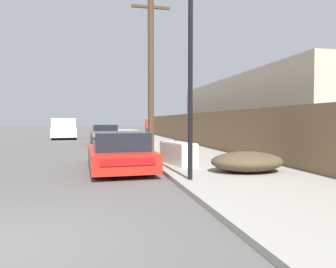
# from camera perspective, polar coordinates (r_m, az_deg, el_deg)

# --- Properties ---
(sidewalk_curb) EXTENTS (4.20, 63.00, 0.12)m
(sidewalk_curb) POSITION_cam_1_polar(r_m,az_deg,el_deg) (28.24, -3.88, -0.83)
(sidewalk_curb) COLOR #9E998E
(sidewalk_curb) RESTS_ON ground
(discarded_fridge) EXTENTS (0.97, 1.86, 0.77)m
(discarded_fridge) POSITION_cam_1_polar(r_m,az_deg,el_deg) (11.13, 1.77, -3.37)
(discarded_fridge) COLOR silver
(discarded_fridge) RESTS_ON sidewalk_curb
(parked_sports_car_red) EXTENTS (2.09, 4.72, 1.24)m
(parked_sports_car_red) POSITION_cam_1_polar(r_m,az_deg,el_deg) (10.80, -8.56, -3.17)
(parked_sports_car_red) COLOR red
(parked_sports_car_red) RESTS_ON ground
(car_parked_mid) EXTENTS (2.04, 4.16, 1.33)m
(car_parked_mid) POSITION_cam_1_polar(r_m,az_deg,el_deg) (23.08, -10.99, -0.16)
(car_parked_mid) COLOR #5B1E19
(car_parked_mid) RESTS_ON ground
(pickup_truck) EXTENTS (2.51, 5.75, 1.82)m
(pickup_truck) POSITION_cam_1_polar(r_m,az_deg,el_deg) (30.31, -17.63, 0.89)
(pickup_truck) COLOR silver
(pickup_truck) RESTS_ON ground
(utility_pole) EXTENTS (1.80, 0.29, 7.50)m
(utility_pole) POSITION_cam_1_polar(r_m,az_deg,el_deg) (15.58, -3.00, 11.15)
(utility_pole) COLOR #4C3826
(utility_pole) RESTS_ON sidewalk_curb
(street_lamp) EXTENTS (0.26, 0.26, 4.82)m
(street_lamp) POSITION_cam_1_polar(r_m,az_deg,el_deg) (8.28, 3.92, 11.44)
(street_lamp) COLOR black
(street_lamp) RESTS_ON sidewalk_curb
(brush_pile) EXTENTS (2.13, 1.63, 0.58)m
(brush_pile) POSITION_cam_1_polar(r_m,az_deg,el_deg) (9.78, 13.58, -4.70)
(brush_pile) COLOR brown
(brush_pile) RESTS_ON sidewalk_curb
(wooden_fence) EXTENTS (0.08, 36.82, 1.95)m
(wooden_fence) POSITION_cam_1_polar(r_m,az_deg,el_deg) (21.95, 3.67, 0.99)
(wooden_fence) COLOR brown
(wooden_fence) RESTS_ON sidewalk_curb
(building_right_house) EXTENTS (6.00, 17.71, 4.26)m
(building_right_house) POSITION_cam_1_polar(r_m,az_deg,el_deg) (22.34, 16.88, 3.57)
(building_right_house) COLOR beige
(building_right_house) RESTS_ON ground
(pedestrian) EXTENTS (0.34, 0.34, 1.76)m
(pedestrian) POSITION_cam_1_polar(r_m,az_deg,el_deg) (27.86, -3.67, 1.12)
(pedestrian) COLOR #282D42
(pedestrian) RESTS_ON sidewalk_curb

